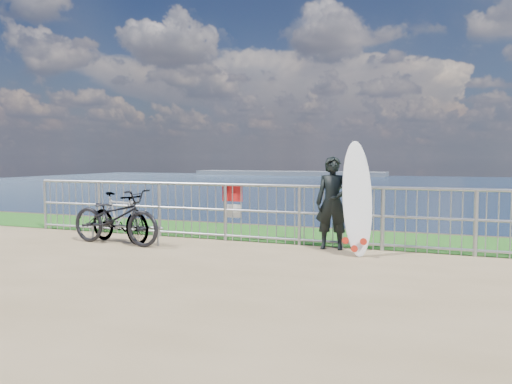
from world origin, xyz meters
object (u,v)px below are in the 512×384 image
at_px(surfboard, 357,202).
at_px(bicycle_far, 119,218).
at_px(bicycle_near, 115,217).
at_px(surfer, 333,203).

xyz_separation_m(surfboard, bicycle_far, (-4.43, -0.38, -0.40)).
bearing_deg(surfboard, bicycle_near, -172.70).
bearing_deg(bicycle_far, surfer, -63.93).
relative_size(surfer, bicycle_far, 1.03).
height_order(surfboard, bicycle_far, surfboard).
distance_m(bicycle_near, bicycle_far, 0.19).
relative_size(surfboard, bicycle_far, 1.20).
bearing_deg(bicycle_far, bicycle_near, -152.63).
bearing_deg(bicycle_near, surfboard, -77.43).
xyz_separation_m(bicycle_near, bicycle_far, (-0.04, 0.18, -0.04)).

